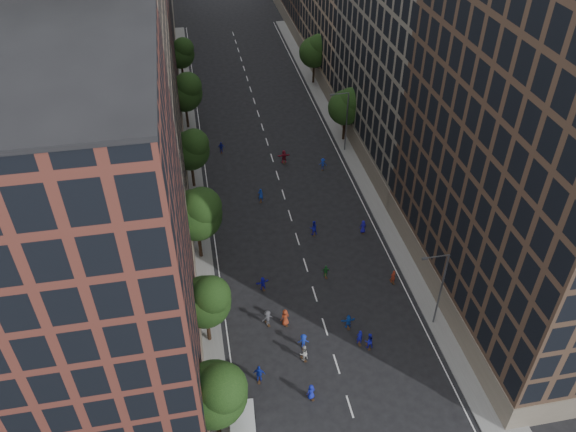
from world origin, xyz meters
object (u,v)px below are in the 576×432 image
at_px(streetlamp_near, 439,286).
at_px(skater_2, 369,341).
at_px(streetlamp_far, 345,119).
at_px(skater_0, 311,392).
at_px(skater_1, 360,337).
at_px(cargo_van, 243,432).

distance_m(streetlamp_near, skater_2, 8.34).
height_order(streetlamp_far, skater_0, streetlamp_far).
xyz_separation_m(streetlamp_near, skater_1, (-7.67, -1.06, -4.32)).
xyz_separation_m(streetlamp_near, skater_2, (-6.95, -1.69, -4.29)).
xyz_separation_m(skater_1, skater_2, (0.72, -0.63, 0.03)).
distance_m(streetlamp_far, skater_2, 35.63).
xyz_separation_m(streetlamp_far, skater_0, (-13.46, -39.02, -4.35)).
distance_m(cargo_van, skater_0, 6.85).
relative_size(cargo_van, skater_0, 2.86).
bearing_deg(skater_2, streetlamp_far, -102.61).
xyz_separation_m(streetlamp_far, skater_2, (-6.95, -34.69, -4.29)).
height_order(skater_0, skater_2, skater_2).
relative_size(skater_0, skater_1, 0.97).
bearing_deg(skater_0, skater_1, -161.63).
distance_m(skater_1, skater_2, 0.96).
distance_m(streetlamp_far, skater_0, 41.51).
xyz_separation_m(streetlamp_near, cargo_van, (-19.66, -8.89, -3.89)).
relative_size(streetlamp_far, cargo_van, 1.94).
relative_size(streetlamp_near, skater_2, 5.16).
bearing_deg(streetlamp_far, skater_0, -109.03).
height_order(streetlamp_near, skater_2, streetlamp_near).
distance_m(cargo_van, skater_2, 14.62).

